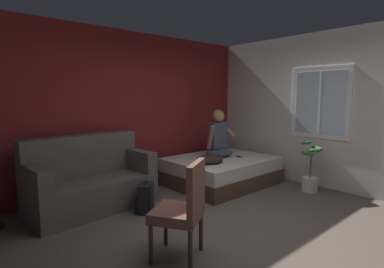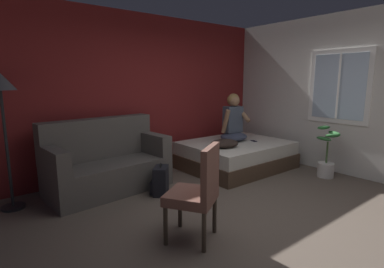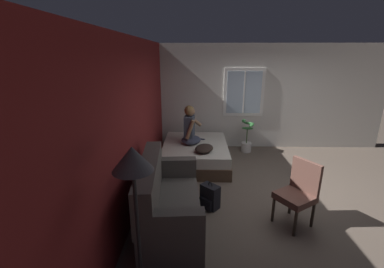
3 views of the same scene
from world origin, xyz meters
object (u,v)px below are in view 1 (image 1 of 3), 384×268
Objects in this scene: bed at (221,171)px; potted_plant at (310,174)px; person_seated at (219,138)px; cell_phone at (239,156)px; couch at (90,181)px; side_chair at (184,206)px; throw_pillow at (210,159)px; backpack at (145,198)px.

potted_plant is at bearing -59.61° from bed.
person_seated is at bearing 70.37° from bed.
couch is at bearing 9.02° from cell_phone.
couch is at bearing 94.33° from side_chair.
cell_phone is (2.63, -0.54, 0.09)m from couch.
side_chair is 2.15m from throw_pillow.
bed is 1.06× the size of couch.
person_seated is 1.82× the size of throw_pillow.
throw_pillow is at bearing 138.21° from potted_plant.
cell_phone is at bearing 111.63° from potted_plant.
couch is 1.92m from throw_pillow.
couch reaches higher than throw_pillow.
bed is 1.53m from potted_plant.
bed is at bearing 35.33° from side_chair.
side_chair is at bearing 49.77° from cell_phone.
throw_pillow is at bearing 23.34° from cell_phone.
person_seated is at bearing 36.77° from side_chair.
potted_plant is at bearing -62.89° from person_seated.
person_seated reaches higher than bed.
side_chair is (-2.17, -1.54, 0.30)m from bed.
person_seated is at bearing -24.03° from cell_phone.
throw_pillow is 3.33× the size of cell_phone.
backpack is at bearing -51.92° from couch.
cell_phone is at bearing 2.65° from throw_pillow.
side_chair reaches higher than potted_plant.
potted_plant is at bearing 4.19° from side_chair.
throw_pillow is (1.83, -0.58, 0.16)m from couch.
cell_phone is (2.48, 1.38, -0.05)m from side_chair.
backpack is at bearing 157.71° from potted_plant.
potted_plant is (0.73, -1.43, -0.53)m from person_seated.
bed is 0.43m from cell_phone.
couch reaches higher than backpack.
cell_phone reaches higher than backpack.
potted_plant reaches higher than cell_phone.
couch is 12.22× the size of cell_phone.
couch reaches higher than cell_phone.
throw_pillow reaches higher than bed.
bed is at bearing -5.92° from cell_phone.
throw_pillow is (1.68, 1.34, 0.02)m from side_chair.
bed is at bearing -9.46° from couch.
couch reaches higher than bed.
cell_phone is (0.80, 0.04, -0.07)m from throw_pillow.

